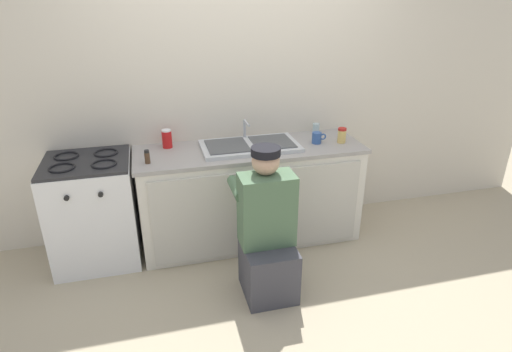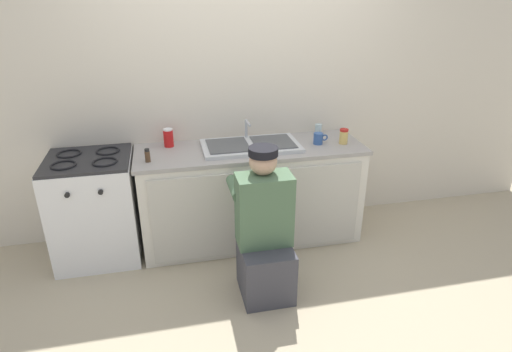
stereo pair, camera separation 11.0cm
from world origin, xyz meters
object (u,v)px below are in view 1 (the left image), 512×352
at_px(coffee_mug, 317,138).
at_px(sink_double_basin, 250,145).
at_px(condiment_jar, 342,135).
at_px(spice_bottle_pepper, 147,157).
at_px(plumber_person, 267,236).
at_px(soda_cup_red, 167,139).
at_px(water_glass, 316,129).
at_px(stove_range, 94,211).

bearing_deg(coffee_mug, sink_double_basin, 176.47).
relative_size(condiment_jar, coffee_mug, 1.02).
bearing_deg(condiment_jar, coffee_mug, 169.40).
height_order(condiment_jar, coffee_mug, condiment_jar).
bearing_deg(spice_bottle_pepper, plumber_person, -38.45).
xyz_separation_m(coffee_mug, soda_cup_red, (-1.24, 0.21, 0.03)).
bearing_deg(sink_double_basin, soda_cup_red, 165.10).
height_order(spice_bottle_pepper, coffee_mug, spice_bottle_pepper).
distance_m(plumber_person, coffee_mug, 1.05).
bearing_deg(plumber_person, condiment_jar, 38.56).
height_order(plumber_person, water_glass, plumber_person).
relative_size(plumber_person, condiment_jar, 8.63).
distance_m(coffee_mug, water_glass, 0.24).
distance_m(stove_range, soda_cup_red, 0.82).
bearing_deg(water_glass, condiment_jar, -63.73).
bearing_deg(soda_cup_red, coffee_mug, -9.68).
relative_size(spice_bottle_pepper, coffee_mug, 0.83).
height_order(spice_bottle_pepper, soda_cup_red, soda_cup_red).
xyz_separation_m(condiment_jar, coffee_mug, (-0.21, 0.04, -0.02)).
xyz_separation_m(spice_bottle_pepper, coffee_mug, (1.40, 0.10, -0.00)).
relative_size(plumber_person, spice_bottle_pepper, 10.52).
bearing_deg(sink_double_basin, water_glass, 15.94).
bearing_deg(plumber_person, stove_range, 148.74).
xyz_separation_m(stove_range, spice_bottle_pepper, (0.46, -0.14, 0.47)).
distance_m(sink_double_basin, water_glass, 0.68).
distance_m(condiment_jar, soda_cup_red, 1.46).
distance_m(plumber_person, condiment_jar, 1.17).
xyz_separation_m(plumber_person, water_glass, (0.71, 0.93, 0.44)).
distance_m(sink_double_basin, spice_bottle_pepper, 0.84).
distance_m(sink_double_basin, coffee_mug, 0.58).
relative_size(stove_range, condiment_jar, 6.89).
bearing_deg(water_glass, spice_bottle_pepper, -167.63).
bearing_deg(coffee_mug, water_glass, 70.49).
bearing_deg(sink_double_basin, stove_range, -179.90).
bearing_deg(spice_bottle_pepper, water_glass, 12.37).
distance_m(spice_bottle_pepper, soda_cup_red, 0.36).
relative_size(stove_range, plumber_person, 0.80).
height_order(spice_bottle_pepper, water_glass, spice_bottle_pepper).
height_order(stove_range, water_glass, water_glass).
relative_size(stove_range, spice_bottle_pepper, 8.40).
relative_size(sink_double_basin, water_glass, 8.00).
xyz_separation_m(stove_range, condiment_jar, (2.07, -0.07, 0.48)).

